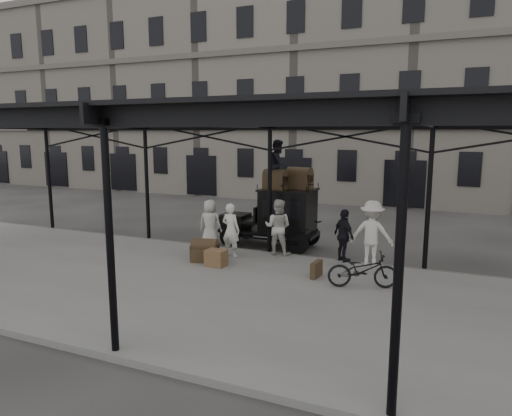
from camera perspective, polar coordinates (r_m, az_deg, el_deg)
The scene contains 18 objects.
ground at distance 13.96m, azimuth -1.39°, elevation -7.98°, with size 120.00×120.00×0.00m, color #383533.
platform at distance 12.25m, azimuth -5.37°, elevation -10.18°, with size 28.00×8.00×0.15m, color slate.
canopy at distance 11.79m, azimuth -5.05°, elevation 11.44°, with size 22.50×9.00×4.74m.
building_frontage at distance 30.74m, azimuth 13.21°, elevation 14.44°, with size 64.00×8.00×14.00m, color slate.
taxi at distance 16.63m, azimuth 2.97°, elevation -0.89°, with size 3.65×1.55×2.18m.
porter_left at distance 14.91m, azimuth -3.17°, elevation -2.76°, with size 0.64×0.42×1.77m, color silver.
porter_midleft at distance 15.16m, azimuth 2.75°, elevation -2.38°, with size 0.90×0.70×1.86m, color beige.
porter_centre at distance 16.24m, azimuth -5.76°, elevation -1.91°, with size 0.83×0.54×1.70m, color beige.
porter_official at distance 14.57m, azimuth 10.93°, elevation -3.39°, with size 0.98×0.41×1.67m, color black.
porter_right at distance 14.31m, azimuth 14.27°, elevation -3.07°, with size 1.29×0.74×2.00m, color silver.
bicycle at distance 12.34m, azimuth 13.18°, elevation -7.55°, with size 0.63×1.81×0.95m, color black.
porter_roof at distance 16.32m, azimuth 2.81°, elevation 5.47°, with size 0.85×0.66×1.75m, color black.
steamer_trunk_roof_near at distance 16.25m, azimuth 2.44°, elevation 3.41°, with size 0.81×0.50×0.59m, color #4B3623, non-canonical shape.
steamer_trunk_roof_far at distance 16.42m, azimuth 5.45°, elevation 3.53°, with size 0.88×0.54×0.65m, color #4B3623, non-canonical shape.
steamer_trunk_platform at distance 14.66m, azimuth -6.43°, elevation -5.39°, with size 0.80×0.49×0.58m, color #4B3623, non-canonical shape.
wicker_hamper at distance 14.02m, azimuth -5.03°, elevation -6.23°, with size 0.60×0.45×0.50m, color #8E6341.
suitcase_upright at distance 13.04m, azimuth 7.56°, elevation -7.60°, with size 0.15×0.60×0.45m, color #4B3623.
suitcase_flat at distance 14.42m, azimuth -7.01°, elevation -6.04°, with size 0.60×0.15×0.40m, color #4B3623.
Camera 1 is at (5.59, -12.10, 4.17)m, focal length 32.00 mm.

